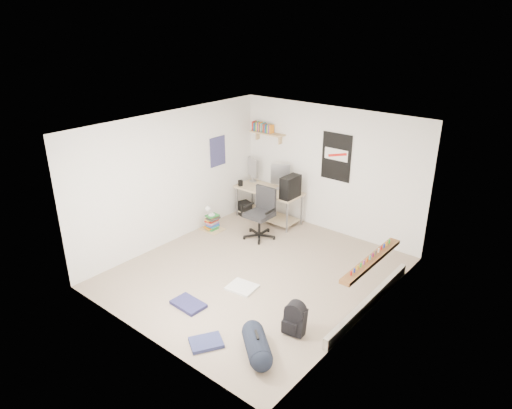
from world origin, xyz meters
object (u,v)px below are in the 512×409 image
Objects in this scene: office_chair at (259,214)px; book_stack at (212,223)px; backpack at (295,321)px; duffel_bag at (257,345)px; desk at (269,204)px.

book_stack is (-0.96, -0.34, -0.34)m from office_chair.
backpack is 0.66× the size of duffel_bag.
book_stack is at bearing -177.67° from duffel_bag.
duffel_bag is at bearing -53.58° from office_chair.
office_chair is 1.73× the size of duffel_bag.
backpack is (2.23, -1.96, -0.29)m from office_chair.
desk is 3.77m from backpack.
office_chair is at bearing -66.45° from desk.
desk reaches higher than backpack.
book_stack is (-3.06, 2.29, 0.01)m from duffel_bag.
backpack is at bearing -27.03° from book_stack.
backpack is (2.60, -2.73, -0.16)m from desk.
backpack is 0.87× the size of book_stack.
office_chair is 2.98m from backpack.
duffel_bag reaches higher than book_stack.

